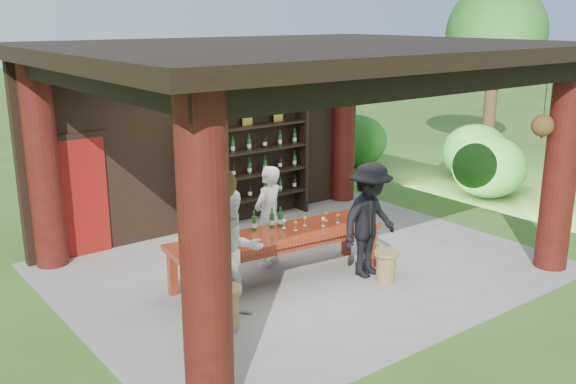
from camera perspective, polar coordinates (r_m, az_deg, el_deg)
ground at (r=10.35m, az=1.36°, el=-6.62°), size 90.00×90.00×0.00m
pavilion at (r=10.08m, az=-0.16°, el=5.40°), size 7.50×6.00×3.60m
wine_shelf at (r=12.26m, az=-3.45°, el=2.49°), size 2.59×0.39×2.28m
tasting_table at (r=9.62m, az=-1.00°, el=-4.34°), size 3.40×1.21×0.75m
stool_near_left at (r=8.33m, az=-5.57°, el=-10.16°), size 0.43×0.43×0.57m
stool_near_right at (r=9.81m, az=8.70°, el=-6.47°), size 0.37×0.37×0.48m
stool_far_left at (r=7.94m, az=-8.15°, el=-12.13°), size 0.33×0.33×0.44m
host at (r=10.16m, az=-1.77°, el=-2.17°), size 0.68×0.55×1.63m
guest_woman at (r=8.40m, az=-4.92°, el=-5.59°), size 0.94×0.78×1.76m
guest_man at (r=9.81m, az=7.26°, el=-2.49°), size 1.23×0.82×1.78m
table_bottles at (r=9.77m, az=-1.70°, el=-2.34°), size 0.51×0.17×0.31m
table_glasses at (r=9.76m, az=1.18°, el=-2.84°), size 2.01×0.37×0.15m
napkin_basket at (r=9.07m, az=-6.33°, el=-4.43°), size 0.28×0.21×0.14m
shrubs at (r=12.74m, az=10.09°, el=0.03°), size 14.81×9.73×1.36m
trees at (r=13.76m, az=8.43°, el=13.12°), size 22.97×9.97×4.80m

